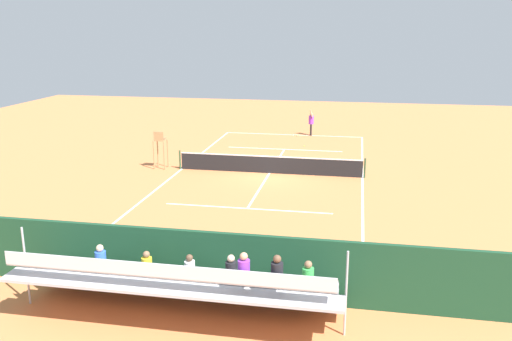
{
  "coord_description": "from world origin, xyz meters",
  "views": [
    {
      "loc": [
        -4.56,
        28.23,
        7.77
      ],
      "look_at": [
        0.0,
        4.0,
        1.2
      ],
      "focal_mm": 38.03,
      "sensor_mm": 36.0,
      "label": 1
    }
  ],
  "objects_px": {
    "equipment_bag": "(243,282)",
    "tennis_net": "(270,164)",
    "umpire_chair": "(160,146)",
    "courtside_bench": "(301,274)",
    "bleacher_stand": "(183,285)",
    "tennis_player": "(311,122)",
    "tennis_racket": "(296,135)",
    "tennis_ball_near": "(304,146)"
  },
  "relations": [
    {
      "from": "equipment_bag",
      "to": "tennis_net",
      "type": "bearing_deg",
      "value": -84.15
    },
    {
      "from": "tennis_net",
      "to": "tennis_player",
      "type": "height_order",
      "value": "tennis_player"
    },
    {
      "from": "umpire_chair",
      "to": "tennis_ball_near",
      "type": "distance_m",
      "value": 10.42
    },
    {
      "from": "tennis_net",
      "to": "umpire_chair",
      "type": "xyz_separation_m",
      "value": [
        6.2,
        0.09,
        0.81
      ]
    },
    {
      "from": "umpire_chair",
      "to": "tennis_player",
      "type": "bearing_deg",
      "value": -123.77
    },
    {
      "from": "tennis_racket",
      "to": "tennis_ball_near",
      "type": "relative_size",
      "value": 8.83
    },
    {
      "from": "tennis_ball_near",
      "to": "tennis_player",
      "type": "bearing_deg",
      "value": -91.34
    },
    {
      "from": "tennis_net",
      "to": "umpire_chair",
      "type": "relative_size",
      "value": 4.81
    },
    {
      "from": "tennis_racket",
      "to": "courtside_bench",
      "type": "bearing_deg",
      "value": 96.82
    },
    {
      "from": "tennis_net",
      "to": "courtside_bench",
      "type": "height_order",
      "value": "tennis_net"
    },
    {
      "from": "umpire_chair",
      "to": "courtside_bench",
      "type": "bearing_deg",
      "value": 125.28
    },
    {
      "from": "equipment_bag",
      "to": "tennis_racket",
      "type": "bearing_deg",
      "value": -87.33
    },
    {
      "from": "equipment_bag",
      "to": "umpire_chair",
      "type": "bearing_deg",
      "value": -60.37
    },
    {
      "from": "courtside_bench",
      "to": "tennis_player",
      "type": "relative_size",
      "value": 0.93
    },
    {
      "from": "tennis_ball_near",
      "to": "equipment_bag",
      "type": "bearing_deg",
      "value": 90.53
    },
    {
      "from": "umpire_chair",
      "to": "tennis_ball_near",
      "type": "bearing_deg",
      "value": -135.54
    },
    {
      "from": "bleacher_stand",
      "to": "tennis_ball_near",
      "type": "height_order",
      "value": "bleacher_stand"
    },
    {
      "from": "equipment_bag",
      "to": "tennis_player",
      "type": "xyz_separation_m",
      "value": [
        0.1,
        -24.49,
        0.84
      ]
    },
    {
      "from": "umpire_chair",
      "to": "tennis_net",
      "type": "bearing_deg",
      "value": -179.17
    },
    {
      "from": "courtside_bench",
      "to": "umpire_chair",
      "type": "bearing_deg",
      "value": -54.72
    },
    {
      "from": "equipment_bag",
      "to": "tennis_player",
      "type": "distance_m",
      "value": 24.5
    },
    {
      "from": "umpire_chair",
      "to": "courtside_bench",
      "type": "xyz_separation_m",
      "value": [
        -9.33,
        13.18,
        -0.76
      ]
    },
    {
      "from": "tennis_racket",
      "to": "bleacher_stand",
      "type": "bearing_deg",
      "value": 89.73
    },
    {
      "from": "tennis_ball_near",
      "to": "tennis_racket",
      "type": "bearing_deg",
      "value": -75.82
    },
    {
      "from": "tennis_net",
      "to": "umpire_chair",
      "type": "bearing_deg",
      "value": 0.83
    },
    {
      "from": "tennis_net",
      "to": "tennis_ball_near",
      "type": "xyz_separation_m",
      "value": [
        -1.18,
        -7.15,
        -0.47
      ]
    },
    {
      "from": "tennis_net",
      "to": "umpire_chair",
      "type": "height_order",
      "value": "umpire_chair"
    },
    {
      "from": "tennis_net",
      "to": "tennis_racket",
      "type": "distance_m",
      "value": 10.91
    },
    {
      "from": "umpire_chair",
      "to": "tennis_ball_near",
      "type": "relative_size",
      "value": 32.42
    },
    {
      "from": "bleacher_stand",
      "to": "umpire_chair",
      "type": "height_order",
      "value": "bleacher_stand"
    },
    {
      "from": "bleacher_stand",
      "to": "equipment_bag",
      "type": "height_order",
      "value": "bleacher_stand"
    },
    {
      "from": "tennis_player",
      "to": "tennis_racket",
      "type": "xyz_separation_m",
      "value": [
        1.04,
        0.2,
        -1.0
      ]
    },
    {
      "from": "equipment_bag",
      "to": "courtside_bench",
      "type": "bearing_deg",
      "value": -175.82
    },
    {
      "from": "umpire_chair",
      "to": "tennis_ball_near",
      "type": "height_order",
      "value": "umpire_chair"
    },
    {
      "from": "courtside_bench",
      "to": "tennis_ball_near",
      "type": "height_order",
      "value": "courtside_bench"
    },
    {
      "from": "bleacher_stand",
      "to": "equipment_bag",
      "type": "relative_size",
      "value": 10.07
    },
    {
      "from": "tennis_racket",
      "to": "equipment_bag",
      "type": "bearing_deg",
      "value": 92.67
    },
    {
      "from": "bleacher_stand",
      "to": "umpire_chair",
      "type": "distance_m",
      "value": 16.53
    },
    {
      "from": "tennis_player",
      "to": "tennis_ball_near",
      "type": "bearing_deg",
      "value": 88.66
    },
    {
      "from": "tennis_net",
      "to": "courtside_bench",
      "type": "xyz_separation_m",
      "value": [
        -3.13,
        13.27,
        0.06
      ]
    },
    {
      "from": "umpire_chair",
      "to": "tennis_racket",
      "type": "height_order",
      "value": "umpire_chair"
    },
    {
      "from": "umpire_chair",
      "to": "tennis_player",
      "type": "distance_m",
      "value": 13.45
    }
  ]
}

